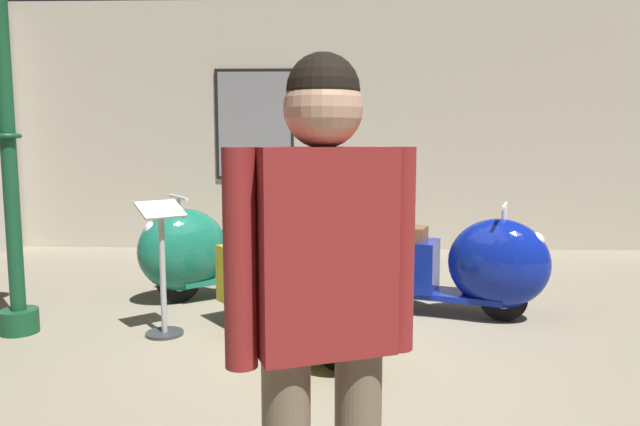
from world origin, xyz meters
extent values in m
plane|color=gray|center=(0.00, 0.00, 0.00)|extent=(60.00, 60.00, 0.00)
cube|color=#BCB29E|center=(0.00, 4.16, 1.64)|extent=(18.00, 0.20, 3.28)
cube|color=black|center=(-1.09, 4.05, 1.67)|extent=(1.04, 0.03, 1.45)
cube|color=gray|center=(-1.09, 4.03, 1.67)|extent=(0.96, 0.01, 1.37)
cylinder|color=black|center=(-1.42, 1.36, 0.20)|extent=(0.37, 0.29, 0.39)
cylinder|color=silver|center=(-1.42, 1.36, 0.20)|extent=(0.20, 0.18, 0.18)
cylinder|color=black|center=(-0.65, 1.88, 0.20)|extent=(0.37, 0.29, 0.39)
cylinder|color=silver|center=(-0.65, 1.88, 0.20)|extent=(0.20, 0.18, 0.18)
cube|color=#196B51|center=(-1.04, 1.62, 0.18)|extent=(0.97, 0.82, 0.05)
ellipsoid|color=#196B51|center=(-1.38, 1.39, 0.47)|extent=(0.97, 0.88, 0.74)
cube|color=#196B51|center=(-0.69, 1.86, 0.41)|extent=(0.77, 0.70, 0.43)
cube|color=silver|center=(-0.69, 1.86, 0.68)|extent=(0.54, 0.49, 0.12)
sphere|color=silver|center=(-1.61, 1.23, 0.68)|extent=(0.15, 0.15, 0.15)
cylinder|color=silver|center=(-1.40, 1.37, 0.82)|extent=(0.04, 0.04, 0.27)
cylinder|color=silver|center=(-1.40, 1.37, 0.95)|extent=(0.27, 0.37, 0.03)
cylinder|color=black|center=(0.00, -0.17, 0.20)|extent=(0.31, 0.37, 0.40)
cylinder|color=silver|center=(0.00, -0.17, 0.20)|extent=(0.19, 0.20, 0.18)
cylinder|color=black|center=(-0.59, 0.58, 0.20)|extent=(0.31, 0.37, 0.40)
cylinder|color=silver|center=(-0.59, 0.58, 0.20)|extent=(0.19, 0.20, 0.18)
cube|color=gold|center=(-0.30, 0.21, 0.18)|extent=(0.88, 0.97, 0.05)
ellipsoid|color=gold|center=(-0.03, -0.13, 0.49)|extent=(0.93, 0.99, 0.76)
cube|color=gold|center=(-0.57, 0.55, 0.42)|extent=(0.74, 0.79, 0.44)
cube|color=black|center=(-0.57, 0.55, 0.70)|extent=(0.52, 0.55, 0.12)
sphere|color=silver|center=(0.14, -0.35, 0.70)|extent=(0.15, 0.15, 0.15)
cylinder|color=silver|center=(-0.01, -0.15, 0.84)|extent=(0.04, 0.04, 0.28)
cylinder|color=silver|center=(-0.01, -0.15, 0.98)|extent=(0.37, 0.30, 0.03)
cube|color=silver|center=(0.17, 0.03, 0.44)|extent=(0.43, 0.54, 0.02)
cylinder|color=black|center=(1.36, 0.89, 0.19)|extent=(0.39, 0.20, 0.38)
cylinder|color=silver|center=(1.36, 0.89, 0.19)|extent=(0.19, 0.14, 0.17)
cylinder|color=black|center=(0.50, 1.19, 0.19)|extent=(0.39, 0.20, 0.38)
cylinder|color=silver|center=(0.50, 1.19, 0.19)|extent=(0.19, 0.14, 0.17)
cube|color=navy|center=(0.93, 1.04, 0.17)|extent=(0.97, 0.62, 0.05)
ellipsoid|color=navy|center=(1.32, 0.91, 0.47)|extent=(0.92, 0.73, 0.73)
cube|color=navy|center=(0.54, 1.18, 0.40)|extent=(0.74, 0.57, 0.42)
cube|color=brown|center=(0.54, 1.18, 0.67)|extent=(0.52, 0.40, 0.12)
sphere|color=silver|center=(1.57, 0.82, 0.67)|extent=(0.14, 0.14, 0.14)
cylinder|color=silver|center=(1.35, 0.90, 0.80)|extent=(0.04, 0.04, 0.27)
cylinder|color=silver|center=(1.35, 0.90, 0.94)|extent=(0.17, 0.41, 0.03)
cube|color=silver|center=(1.40, 1.14, 0.42)|extent=(0.61, 0.22, 0.02)
cylinder|color=#144728|center=(-2.40, 0.46, 0.09)|extent=(0.28, 0.28, 0.18)
cylinder|color=#144728|center=(-2.40, 0.46, 1.37)|extent=(0.11, 0.11, 2.37)
torus|color=#144728|center=(-2.40, 0.46, 1.49)|extent=(0.19, 0.19, 0.04)
cube|color=maroon|center=(-0.02, -2.13, 1.13)|extent=(0.43, 0.32, 0.59)
cylinder|color=maroon|center=(0.20, -2.05, 1.12)|extent=(0.09, 0.09, 0.61)
cylinder|color=maroon|center=(-0.25, -2.22, 1.12)|extent=(0.09, 0.09, 0.61)
sphere|color=tan|center=(-0.02, -2.13, 1.54)|extent=(0.22, 0.22, 0.22)
sphere|color=black|center=(-0.02, -2.13, 1.59)|extent=(0.21, 0.21, 0.21)
cylinder|color=#333338|center=(-1.28, 0.44, 0.01)|extent=(0.28, 0.28, 0.02)
cylinder|color=#A5A5AD|center=(-1.28, 0.44, 0.48)|extent=(0.04, 0.04, 0.91)
cube|color=silver|center=(-1.28, 0.44, 0.95)|extent=(0.39, 0.38, 0.12)
camera|label=1|loc=(0.02, -3.79, 1.44)|focal=32.92mm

